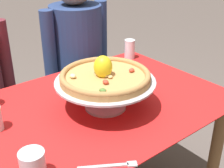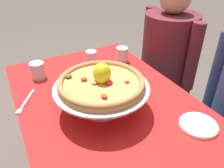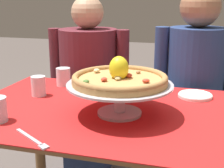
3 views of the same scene
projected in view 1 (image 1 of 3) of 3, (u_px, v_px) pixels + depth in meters
name	position (u px, v px, depth m)	size (l,w,h in m)	color
dining_table	(90.00, 128.00, 1.36)	(1.23, 0.81, 0.71)	olive
pizza_stand	(105.00, 87.00, 1.27)	(0.42, 0.42, 0.13)	#B7B7C1
pizza	(105.00, 76.00, 1.24)	(0.37, 0.37, 0.11)	tan
water_glass_back_right	(130.00, 50.00, 1.80)	(0.06, 0.06, 0.11)	white
water_glass_front_left	(33.00, 167.00, 0.91)	(0.08, 0.08, 0.09)	silver
side_plate	(113.00, 67.00, 1.68)	(0.16, 0.16, 0.02)	white
dinner_fork	(111.00, 166.00, 0.97)	(0.17, 0.12, 0.01)	#B7B7C1
diner_right	(78.00, 70.00, 1.98)	(0.48, 0.33, 1.23)	maroon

